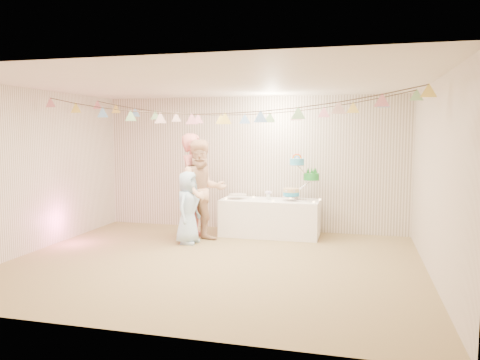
% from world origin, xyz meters
% --- Properties ---
extents(floor, '(6.00, 6.00, 0.00)m').
position_xyz_m(floor, '(0.00, 0.00, 0.00)').
color(floor, olive).
rests_on(floor, ground).
extents(ceiling, '(6.00, 6.00, 0.00)m').
position_xyz_m(ceiling, '(0.00, 0.00, 2.60)').
color(ceiling, silver).
rests_on(ceiling, ground).
extents(back_wall, '(6.00, 6.00, 0.00)m').
position_xyz_m(back_wall, '(0.00, 2.50, 1.30)').
color(back_wall, silver).
rests_on(back_wall, ground).
extents(front_wall, '(6.00, 6.00, 0.00)m').
position_xyz_m(front_wall, '(0.00, -2.50, 1.30)').
color(front_wall, silver).
rests_on(front_wall, ground).
extents(left_wall, '(5.00, 5.00, 0.00)m').
position_xyz_m(left_wall, '(-3.00, 0.00, 1.30)').
color(left_wall, silver).
rests_on(left_wall, ground).
extents(right_wall, '(5.00, 5.00, 0.00)m').
position_xyz_m(right_wall, '(3.00, 0.00, 1.30)').
color(right_wall, silver).
rests_on(right_wall, ground).
extents(table, '(1.80, 0.72, 0.68)m').
position_xyz_m(table, '(0.47, 1.97, 0.34)').
color(table, white).
rests_on(table, floor).
extents(cake_stand, '(0.71, 0.42, 0.79)m').
position_xyz_m(cake_stand, '(1.02, 2.02, 1.15)').
color(cake_stand, silver).
rests_on(cake_stand, table).
extents(cake_bottom, '(0.31, 0.31, 0.15)m').
position_xyz_m(cake_bottom, '(0.87, 1.96, 0.84)').
color(cake_bottom, '#2996C3').
rests_on(cake_bottom, cake_stand).
extents(cake_middle, '(0.27, 0.27, 0.22)m').
position_xyz_m(cake_middle, '(1.20, 2.11, 1.11)').
color(cake_middle, '#1D862F').
rests_on(cake_middle, cake_stand).
extents(cake_top_tier, '(0.25, 0.25, 0.19)m').
position_xyz_m(cake_top_tier, '(0.96, 1.99, 1.38)').
color(cake_top_tier, '#45ACD9').
rests_on(cake_top_tier, cake_stand).
extents(platter, '(0.33, 0.33, 0.02)m').
position_xyz_m(platter, '(-0.13, 1.92, 0.76)').
color(platter, white).
rests_on(platter, table).
extents(posy, '(0.14, 0.14, 0.16)m').
position_xyz_m(posy, '(0.43, 2.02, 0.83)').
color(posy, white).
rests_on(posy, table).
extents(person_adult_a, '(0.53, 0.74, 1.89)m').
position_xyz_m(person_adult_a, '(-0.83, 1.51, 0.95)').
color(person_adult_a, '#DB7872').
rests_on(person_adult_a, floor).
extents(person_adult_b, '(1.10, 1.06, 1.79)m').
position_xyz_m(person_adult_b, '(-0.60, 1.27, 0.89)').
color(person_adult_b, '#DFAF89').
rests_on(person_adult_b, floor).
extents(person_child, '(0.45, 0.64, 1.25)m').
position_xyz_m(person_child, '(-0.79, 1.05, 0.62)').
color(person_child, '#B2DBFC').
rests_on(person_child, floor).
extents(bunting_back, '(5.60, 1.10, 0.40)m').
position_xyz_m(bunting_back, '(0.00, 1.10, 2.35)').
color(bunting_back, pink).
rests_on(bunting_back, ceiling).
extents(bunting_front, '(5.60, 0.90, 0.36)m').
position_xyz_m(bunting_front, '(0.00, -0.20, 2.32)').
color(bunting_front, '#72A5E5').
rests_on(bunting_front, ceiling).
extents(tealight_0, '(0.04, 0.04, 0.03)m').
position_xyz_m(tealight_0, '(-0.33, 1.82, 0.69)').
color(tealight_0, '#FFD88C').
rests_on(tealight_0, table).
extents(tealight_1, '(0.04, 0.04, 0.03)m').
position_xyz_m(tealight_1, '(0.12, 2.15, 0.69)').
color(tealight_1, '#FFD88C').
rests_on(tealight_1, table).
extents(tealight_2, '(0.04, 0.04, 0.03)m').
position_xyz_m(tealight_2, '(0.57, 1.75, 0.69)').
color(tealight_2, '#FFD88C').
rests_on(tealight_2, table).
extents(tealight_3, '(0.04, 0.04, 0.03)m').
position_xyz_m(tealight_3, '(0.82, 2.19, 0.69)').
color(tealight_3, '#FFD88C').
rests_on(tealight_3, table).
extents(tealight_4, '(0.04, 0.04, 0.03)m').
position_xyz_m(tealight_4, '(1.29, 1.79, 0.69)').
color(tealight_4, '#FFD88C').
rests_on(tealight_4, table).
extents(tealight_5, '(0.04, 0.04, 0.03)m').
position_xyz_m(tealight_5, '(1.37, 2.12, 0.69)').
color(tealight_5, '#FFD88C').
rests_on(tealight_5, table).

